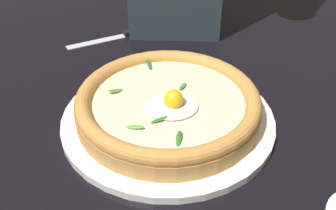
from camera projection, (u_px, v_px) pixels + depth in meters
ground_plane at (158, 135)px, 0.60m from camera, size 2.40×2.40×0.03m
pizza_plate at (168, 118)px, 0.60m from camera, size 0.33×0.33×0.01m
pizza at (168, 104)px, 0.58m from camera, size 0.28×0.28×0.06m
table_knife at (127, 34)px, 0.85m from camera, size 0.20×0.09×0.01m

